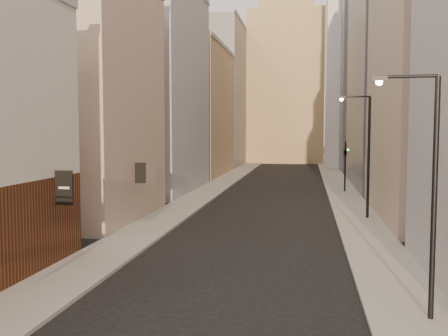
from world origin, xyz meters
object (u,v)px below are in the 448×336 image
at_px(white_tower, 352,53).
at_px(streetlamp_mid, 365,149).
at_px(streetlamp_near, 428,183).
at_px(traffic_light_right, 345,155).
at_px(clock_tower, 287,70).

bearing_deg(white_tower, streetlamp_mid, -93.55).
relative_size(white_tower, streetlamp_near, 5.33).
bearing_deg(streetlamp_near, traffic_light_right, 93.50).
bearing_deg(streetlamp_near, clock_tower, 98.87).
distance_m(streetlamp_mid, traffic_light_right, 14.85).
bearing_deg(traffic_light_right, streetlamp_near, 101.41).
height_order(clock_tower, streetlamp_near, clock_tower).
distance_m(clock_tower, streetlamp_near, 83.19).
height_order(streetlamp_near, traffic_light_right, streetlamp_near).
bearing_deg(white_tower, clock_tower, 128.16).
relative_size(clock_tower, white_tower, 1.08).
relative_size(streetlamp_mid, traffic_light_right, 1.68).
distance_m(white_tower, streetlamp_near, 69.31).
xyz_separation_m(streetlamp_near, traffic_light_right, (-0.03, 33.29, -0.71)).
distance_m(clock_tower, traffic_light_right, 51.02).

